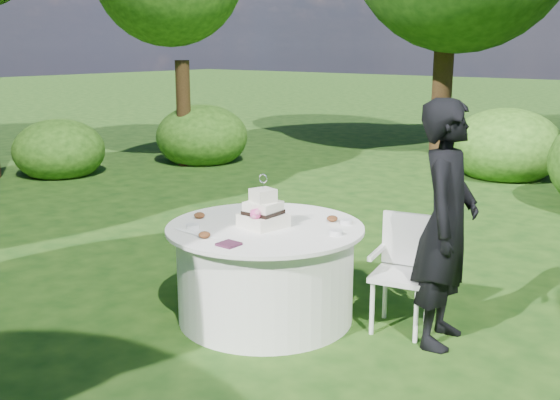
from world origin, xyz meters
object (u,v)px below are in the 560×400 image
object	(u,v)px
table	(265,272)
cake	(263,213)
guest	(446,224)
napkins	(229,244)
chair	(404,263)

from	to	relation	value
table	cake	xyz separation A→B (m)	(0.01, -0.03, 0.50)
guest	table	distance (m)	1.47
guest	cake	distance (m)	1.39
guest	napkins	bearing A→B (deg)	119.77
table	chair	size ratio (longest dim) A/B	1.76
guest	chair	world-z (taller)	guest
napkins	table	size ratio (longest dim) A/B	0.09
cake	napkins	bearing A→B (deg)	-76.72
chair	guest	bearing A→B (deg)	-9.17
napkins	table	world-z (taller)	napkins
table	chair	bearing A→B (deg)	29.31
chair	napkins	bearing A→B (deg)	-126.86
guest	table	size ratio (longest dim) A/B	1.16
guest	chair	bearing A→B (deg)	68.96
guest	chair	distance (m)	0.52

